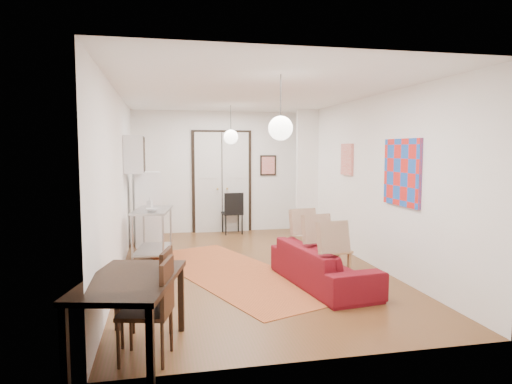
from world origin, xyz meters
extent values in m
plane|color=brown|center=(0.00, 0.00, 0.00)|extent=(7.00, 7.00, 0.00)
cube|color=white|center=(0.00, 0.00, 2.90)|extent=(4.20, 7.00, 0.02)
cube|color=white|center=(0.00, 3.50, 1.45)|extent=(4.20, 0.02, 2.90)
cube|color=white|center=(0.00, -3.50, 1.45)|extent=(4.20, 0.02, 2.90)
cube|color=white|center=(-2.10, 0.00, 1.45)|extent=(0.02, 7.00, 2.90)
cube|color=white|center=(2.10, 0.00, 1.45)|extent=(0.02, 7.00, 2.90)
cube|color=silver|center=(0.00, 3.46, 1.20)|extent=(1.44, 0.06, 2.50)
cube|color=white|center=(1.85, 2.55, 1.45)|extent=(0.50, 0.10, 2.90)
cube|color=white|center=(-1.92, 1.50, 1.90)|extent=(0.35, 1.00, 0.70)
cube|color=red|center=(2.08, -1.25, 1.65)|extent=(0.05, 1.00, 1.00)
cube|color=beige|center=(2.08, 0.80, 1.80)|extent=(0.05, 0.50, 0.60)
cube|color=red|center=(1.15, 3.47, 1.60)|extent=(0.40, 0.03, 0.50)
cube|color=#A16B43|center=(-2.07, 2.00, 1.95)|extent=(0.03, 0.44, 0.54)
sphere|color=white|center=(0.00, 2.00, 2.25)|extent=(0.30, 0.30, 0.30)
cylinder|color=black|center=(0.00, 2.00, 2.65)|extent=(0.01, 0.01, 0.50)
sphere|color=white|center=(0.00, -2.00, 2.25)|extent=(0.30, 0.30, 0.30)
cylinder|color=black|center=(0.00, -2.00, 2.65)|extent=(0.01, 0.01, 0.50)
cube|color=#C35E30|center=(-0.33, -0.32, 0.01)|extent=(2.89, 4.38, 0.01)
imported|color=maroon|center=(0.86, -1.23, 0.30)|extent=(1.09, 2.17, 0.61)
cube|color=tan|center=(1.09, -0.61, 0.36)|extent=(0.90, 0.59, 0.04)
cube|color=tan|center=(0.72, -0.79, 0.17)|extent=(0.05, 0.05, 0.34)
cube|color=tan|center=(1.47, -0.79, 0.17)|extent=(0.05, 0.05, 0.34)
cube|color=tan|center=(0.72, -0.42, 0.17)|extent=(0.05, 0.05, 0.34)
cube|color=tan|center=(1.47, -0.42, 0.17)|extent=(0.05, 0.05, 0.34)
imported|color=#2E5A28|center=(1.19, -0.61, 0.56)|extent=(0.33, 0.37, 0.37)
cube|color=#A6A8AA|center=(-1.61, 0.94, 0.90)|extent=(0.76, 1.27, 0.04)
cube|color=#A6A8AA|center=(-1.61, 0.94, 0.18)|extent=(0.71, 1.22, 0.03)
cylinder|color=#A6A8AA|center=(-1.86, 0.38, 0.45)|extent=(0.04, 0.04, 0.90)
cylinder|color=#A6A8AA|center=(-1.35, 0.38, 0.45)|extent=(0.04, 0.04, 0.90)
cylinder|color=#A6A8AA|center=(-1.86, 1.50, 0.45)|extent=(0.04, 0.04, 0.90)
cylinder|color=#A6A8AA|center=(-1.35, 1.50, 0.45)|extent=(0.04, 0.04, 0.90)
imported|color=silver|center=(-1.61, 0.64, 0.94)|extent=(0.28, 0.28, 0.05)
imported|color=teal|center=(-1.66, 1.19, 1.01)|extent=(0.11, 0.11, 0.19)
cube|color=white|center=(-1.73, 2.18, 0.77)|extent=(0.61, 0.61, 1.53)
cube|color=black|center=(-1.75, -3.07, 0.75)|extent=(1.11, 1.56, 0.05)
cube|color=black|center=(-2.10, -3.72, 0.36)|extent=(0.07, 0.07, 0.72)
cube|color=black|center=(-1.40, -3.72, 0.36)|extent=(0.07, 0.07, 0.72)
cube|color=black|center=(-2.10, -2.42, 0.36)|extent=(0.07, 0.07, 0.72)
cube|color=black|center=(-1.40, -2.42, 0.36)|extent=(0.07, 0.07, 0.72)
cube|color=#321E10|center=(-1.62, -2.72, 0.46)|extent=(0.55, 0.54, 0.04)
cube|color=#321E10|center=(-1.62, -2.51, 0.72)|extent=(0.14, 0.44, 0.48)
cylinder|color=#321E10|center=(-1.81, -2.92, 0.23)|extent=(0.03, 0.03, 0.46)
cylinder|color=#321E10|center=(-1.42, -2.92, 0.23)|extent=(0.03, 0.03, 0.46)
cylinder|color=#321E10|center=(-1.81, -2.52, 0.23)|extent=(0.03, 0.03, 0.46)
cylinder|color=#321E10|center=(-1.42, -2.52, 0.23)|extent=(0.03, 0.03, 0.46)
cube|color=#321E10|center=(-1.62, -3.15, 0.46)|extent=(0.55, 0.54, 0.04)
cube|color=#321E10|center=(-1.62, -2.94, 0.72)|extent=(0.14, 0.44, 0.48)
cylinder|color=#321E10|center=(-1.81, -3.35, 0.23)|extent=(0.03, 0.03, 0.46)
cylinder|color=#321E10|center=(-1.42, -3.35, 0.23)|extent=(0.03, 0.03, 0.46)
cylinder|color=#321E10|center=(-1.81, -2.95, 0.23)|extent=(0.03, 0.03, 0.46)
cylinder|color=#321E10|center=(-1.42, -2.95, 0.23)|extent=(0.03, 0.03, 0.46)
cube|color=black|center=(0.20, 3.15, 0.48)|extent=(0.48, 0.48, 0.04)
cube|color=black|center=(0.20, 3.36, 0.74)|extent=(0.45, 0.07, 0.48)
cylinder|color=black|center=(0.00, 2.95, 0.24)|extent=(0.03, 0.03, 0.48)
cylinder|color=black|center=(0.39, 2.95, 0.24)|extent=(0.03, 0.03, 0.48)
cylinder|color=black|center=(0.00, 3.35, 0.24)|extent=(0.03, 0.03, 0.48)
cylinder|color=black|center=(0.39, 3.35, 0.24)|extent=(0.03, 0.03, 0.48)
camera|label=1|loc=(-1.45, -7.44, 1.99)|focal=32.00mm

